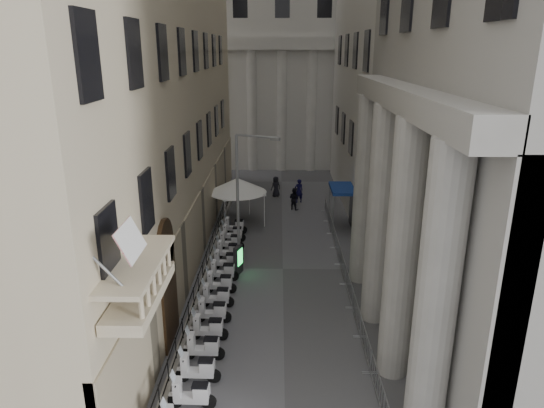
{
  "coord_description": "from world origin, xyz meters",
  "views": [
    {
      "loc": [
        -0.24,
        -6.32,
        12.19
      ],
      "look_at": [
        -0.6,
        17.49,
        4.5
      ],
      "focal_mm": 32.0,
      "sensor_mm": 36.0,
      "label": 1
    }
  ],
  "objects": [
    {
      "name": "scooter_4",
      "position": [
        -3.28,
        10.61,
        0.0
      ],
      "size": [
        1.41,
        0.6,
        1.5
      ],
      "primitive_type": null,
      "rotation": [
        0.0,
        0.0,
        1.54
      ],
      "color": "silver",
      "rests_on": "ground"
    },
    {
      "name": "scooter_12",
      "position": [
        -3.28,
        21.91,
        0.0
      ],
      "size": [
        1.41,
        0.6,
        1.5
      ],
      "primitive_type": null,
      "rotation": [
        0.0,
        0.0,
        1.54
      ],
      "color": "silver",
      "rests_on": "ground"
    },
    {
      "name": "street_lamp",
      "position": [
        -2.23,
        18.8,
        4.69
      ],
      "size": [
        2.41,
        1.2,
        7.9
      ],
      "rotation": [
        0.0,
        0.0,
        -0.42
      ],
      "color": "#909498",
      "rests_on": "ground"
    },
    {
      "name": "pedestrian_a",
      "position": [
        1.39,
        31.88,
        0.99
      ],
      "size": [
        0.84,
        0.68,
        1.99
      ],
      "primitive_type": "imported",
      "rotation": [
        0.0,
        0.0,
        3.47
      ],
      "color": "#0E0D35",
      "rests_on": "ground"
    },
    {
      "name": "scooter_2",
      "position": [
        -3.28,
        7.78,
        0.0
      ],
      "size": [
        1.41,
        0.6,
        1.5
      ],
      "primitive_type": null,
      "rotation": [
        0.0,
        0.0,
        1.54
      ],
      "color": "silver",
      "rests_on": "ground"
    },
    {
      "name": "security_tent",
      "position": [
        -2.46,
        26.41,
        2.83
      ],
      "size": [
        4.17,
        4.17,
        3.39
      ],
      "color": "silver",
      "rests_on": "ground"
    },
    {
      "name": "scooter_5",
      "position": [
        -3.28,
        12.02,
        0.0
      ],
      "size": [
        1.41,
        0.6,
        1.5
      ],
      "primitive_type": null,
      "rotation": [
        0.0,
        0.0,
        1.54
      ],
      "color": "silver",
      "rests_on": "ground"
    },
    {
      "name": "far_building",
      "position": [
        0.0,
        48.0,
        15.0
      ],
      "size": [
        22.0,
        10.0,
        30.0
      ],
      "primitive_type": "cube",
      "color": "beige",
      "rests_on": "ground"
    },
    {
      "name": "barrier_9",
      "position": [
        3.37,
        28.55,
        0.0
      ],
      "size": [
        0.6,
        2.4,
        1.1
      ],
      "primitive_type": null,
      "color": "#9A9CA1",
      "rests_on": "ground"
    },
    {
      "name": "scooter_13",
      "position": [
        -3.28,
        23.32,
        0.0
      ],
      "size": [
        1.41,
        0.6,
        1.5
      ],
      "primitive_type": null,
      "rotation": [
        0.0,
        0.0,
        1.54
      ],
      "color": "silver",
      "rests_on": "ground"
    },
    {
      "name": "scooter_6",
      "position": [
        -3.28,
        13.43,
        0.0
      ],
      "size": [
        1.41,
        0.6,
        1.5
      ],
      "primitive_type": null,
      "rotation": [
        0.0,
        0.0,
        1.54
      ],
      "color": "silver",
      "rests_on": "ground"
    },
    {
      "name": "barrier_2",
      "position": [
        3.37,
        11.05,
        0.0
      ],
      "size": [
        0.6,
        2.4,
        1.1
      ],
      "primitive_type": null,
      "color": "#9A9CA1",
      "rests_on": "ground"
    },
    {
      "name": "pedestrian_b",
      "position": [
        0.95,
        30.06,
        0.89
      ],
      "size": [
        1.09,
        1.05,
        1.77
      ],
      "primitive_type": "imported",
      "rotation": [
        0.0,
        0.0,
        2.5
      ],
      "color": "black",
      "rests_on": "ground"
    },
    {
      "name": "barrier_5",
      "position": [
        3.37,
        18.55,
        0.0
      ],
      "size": [
        0.6,
        2.4,
        1.1
      ],
      "primitive_type": null,
      "color": "#9A9CA1",
      "rests_on": "ground"
    },
    {
      "name": "barrier_4",
      "position": [
        3.37,
        16.05,
        0.0
      ],
      "size": [
        0.6,
        2.4,
        1.1
      ],
      "primitive_type": null,
      "color": "#9A9CA1",
      "rests_on": "ground"
    },
    {
      "name": "pedestrian_c",
      "position": [
        -0.51,
        33.55,
        0.88
      ],
      "size": [
        1.03,
        0.93,
        1.76
      ],
      "primitive_type": "imported",
      "rotation": [
        0.0,
        0.0,
        3.68
      ],
      "color": "black",
      "rests_on": "ground"
    },
    {
      "name": "info_kiosk",
      "position": [
        -2.52,
        18.6,
        0.84
      ],
      "size": [
        0.49,
        0.81,
        1.66
      ],
      "rotation": [
        0.0,
        0.0,
        -0.36
      ],
      "color": "black",
      "rests_on": "ground"
    },
    {
      "name": "barrier_8",
      "position": [
        3.37,
        26.05,
        0.0
      ],
      "size": [
        0.6,
        2.4,
        1.1
      ],
      "primitive_type": null,
      "color": "#9A9CA1",
      "rests_on": "ground"
    },
    {
      "name": "scooter_8",
      "position": [
        -3.28,
        16.26,
        0.0
      ],
      "size": [
        1.41,
        0.6,
        1.5
      ],
      "primitive_type": null,
      "rotation": [
        0.0,
        0.0,
        1.54
      ],
      "color": "silver",
      "rests_on": "ground"
    },
    {
      "name": "iron_fence",
      "position": [
        -4.3,
        18.0,
        0.0
      ],
      "size": [
        0.3,
        28.0,
        1.4
      ],
      "primitive_type": null,
      "color": "black",
      "rests_on": "ground"
    },
    {
      "name": "barrier_3",
      "position": [
        3.37,
        13.55,
        0.0
      ],
      "size": [
        0.6,
        2.4,
        1.1
      ],
      "primitive_type": null,
      "color": "#9A9CA1",
      "rests_on": "ground"
    },
    {
      "name": "barrier_7",
      "position": [
        3.37,
        23.55,
        0.0
      ],
      "size": [
        0.6,
        2.4,
        1.1
      ],
      "primitive_type": null,
      "color": "#9A9CA1",
      "rests_on": "ground"
    },
    {
      "name": "barrier_6",
      "position": [
        3.37,
        21.05,
        0.0
      ],
      "size": [
        0.6,
        2.4,
        1.1
      ],
      "primitive_type": null,
      "color": "#9A9CA1",
      "rests_on": "ground"
    },
    {
      "name": "scooter_9",
      "position": [
        -3.28,
        17.67,
        0.0
      ],
      "size": [
        1.41,
        0.6,
        1.5
      ],
      "primitive_type": null,
      "rotation": [
        0.0,
        0.0,
        1.54
      ],
      "color": "silver",
      "rests_on": "ground"
    },
    {
      "name": "scooter_11",
      "position": [
        -3.28,
        20.5,
        0.0
      ],
      "size": [
        1.41,
        0.6,
        1.5
      ],
      "primitive_type": null,
      "rotation": [
        0.0,
        0.0,
        1.54
      ],
      "color": "silver",
      "rests_on": "ground"
    },
    {
      "name": "blue_awning",
      "position": [
        4.15,
        26.0,
        0.0
      ],
      "size": [
        1.6,
        3.0,
        3.0
      ],
      "primitive_type": null,
      "color": "navy",
      "rests_on": "ground"
    },
    {
      "name": "scooter_14",
      "position": [
        -3.28,
        24.73,
        0.0
      ],
      "size": [
        1.41,
        0.6,
        1.5
      ],
      "primitive_type": null,
      "rotation": [
        0.0,
        0.0,
        1.54
      ],
      "color": "silver",
      "rests_on": "ground"
    },
    {
      "name": "scooter_7",
      "position": [
        -3.28,
        14.85,
        0.0
      ],
      "size": [
        1.41,
        0.6,
        1.5
      ],
      "primitive_type": null,
      "rotation": [
        0.0,
        0.0,
        1.54
      ],
      "color": "silver",
      "rests_on": "ground"
    },
    {
      "name": "scooter_3",
      "position": [
        -3.28,
        9.2,
        0.0
      ],
      "size": [
        1.41,
        0.6,
        1.5
      ],
      "primitive_type": null,
      "rotation": [
        0.0,
        0.0,
        1.54
      ],
      "color": "silver",
      "rests_on": "ground"
    },
    {
      "name": "barrier_1",
      "position": [
        3.37,
        8.55,
        0.0
      ],
      "size": [
        0.6,
        2.4,
        1.1
      ],
      "primitive_type": null,
      "color": "#9A9CA1",
      "rests_on": "ground"
    },
    {
      "name": "scooter_10",
      "position": [
        -3.28,
        19.08,
        0.0
      ],
      "size": [
        1.41,
        0.6,
        1.5
      ],
      "primitive_type": null,
      "rotation": [
        0.0,
        0.0,
        1.54
      ],
      "color": "silver",
      "rests_on": "ground"
    }
  ]
}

